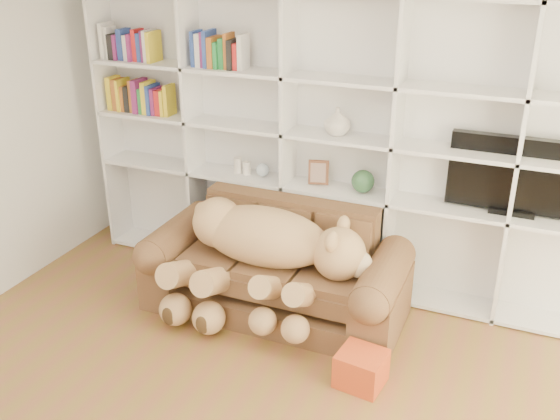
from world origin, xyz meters
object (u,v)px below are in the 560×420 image
at_px(sofa, 276,273).
at_px(teddy_bear, 261,251).
at_px(tv, 517,176).
at_px(gift_box, 361,368).

distance_m(sofa, teddy_bear, 0.32).
bearing_deg(teddy_bear, tv, 19.01).
bearing_deg(gift_box, sofa, 144.66).
bearing_deg(tv, teddy_bear, -154.28).
bearing_deg(tv, gift_box, -120.70).
distance_m(gift_box, tv, 1.79).
bearing_deg(tv, sofa, -158.51).
bearing_deg(sofa, teddy_bear, -107.51).
height_order(sofa, gift_box, sofa).
bearing_deg(sofa, gift_box, -35.34).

